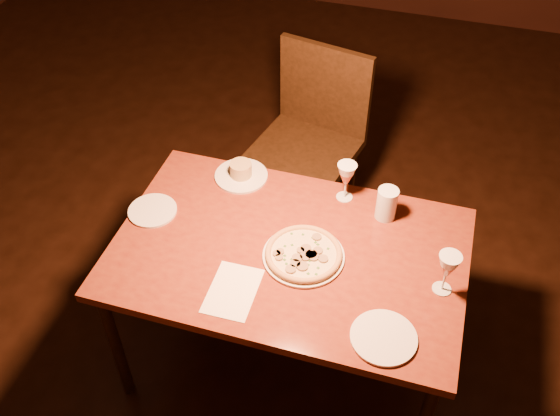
# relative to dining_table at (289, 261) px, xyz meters

# --- Properties ---
(floor) EXTENTS (7.00, 7.00, 0.00)m
(floor) POSITION_rel_dining_table_xyz_m (-0.25, -0.10, -0.63)
(floor) COLOR black
(floor) RESTS_ON ground
(dining_table) EXTENTS (1.29, 0.83, 0.69)m
(dining_table) POSITION_rel_dining_table_xyz_m (0.00, 0.00, 0.00)
(dining_table) COLOR maroon
(dining_table) RESTS_ON floor
(chair_far) EXTENTS (0.55, 0.55, 0.97)m
(chair_far) POSITION_rel_dining_table_xyz_m (-0.14, 0.87, -0.09)
(chair_far) COLOR black
(chair_far) RESTS_ON floor
(pizza_plate) EXTENTS (0.30, 0.30, 0.03)m
(pizza_plate) POSITION_rel_dining_table_xyz_m (0.06, -0.02, 0.08)
(pizza_plate) COLOR silver
(pizza_plate) RESTS_ON dining_table
(ramekin_saucer) EXTENTS (0.22, 0.22, 0.07)m
(ramekin_saucer) POSITION_rel_dining_table_xyz_m (-0.30, 0.33, 0.08)
(ramekin_saucer) COLOR silver
(ramekin_saucer) RESTS_ON dining_table
(wine_glass_far) EXTENTS (0.08, 0.08, 0.17)m
(wine_glass_far) POSITION_rel_dining_table_xyz_m (0.13, 0.34, 0.15)
(wine_glass_far) COLOR #C76A53
(wine_glass_far) RESTS_ON dining_table
(wine_glass_right) EXTENTS (0.08, 0.08, 0.17)m
(wine_glass_right) POSITION_rel_dining_table_xyz_m (0.56, -0.02, 0.15)
(wine_glass_right) COLOR #C76A53
(wine_glass_right) RESTS_ON dining_table
(water_tumbler) EXTENTS (0.08, 0.08, 0.13)m
(water_tumbler) POSITION_rel_dining_table_xyz_m (0.31, 0.28, 0.13)
(water_tumbler) COLOR silver
(water_tumbler) RESTS_ON dining_table
(side_plate_left) EXTENTS (0.19, 0.19, 0.01)m
(side_plate_left) POSITION_rel_dining_table_xyz_m (-0.57, 0.04, 0.07)
(side_plate_left) COLOR silver
(side_plate_left) RESTS_ON dining_table
(side_plate_near) EXTENTS (0.22, 0.22, 0.01)m
(side_plate_near) POSITION_rel_dining_table_xyz_m (0.40, -0.28, 0.07)
(side_plate_near) COLOR silver
(side_plate_near) RESTS_ON dining_table
(menu_card) EXTENTS (0.17, 0.24, 0.00)m
(menu_card) POSITION_rel_dining_table_xyz_m (-0.13, -0.24, 0.06)
(menu_card) COLOR white
(menu_card) RESTS_ON dining_table
(pendant_light) EXTENTS (0.12, 0.12, 0.12)m
(pendant_light) POSITION_rel_dining_table_xyz_m (-0.00, 0.00, 0.96)
(pendant_light) COLOR #FF8547
(pendant_light) RESTS_ON ceiling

